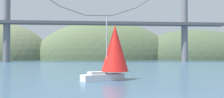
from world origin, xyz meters
TOP-DOWN VIEW (x-y plane):
  - headland_center at (5.00, 135.00)m, footprint 80.54×44.00m
  - headland_right at (60.00, 135.00)m, footprint 80.26×44.00m
  - suspension_bridge at (0.00, 95.00)m, footprint 112.14×6.00m
  - sailboat_red_spinnaker at (-1.47, 16.86)m, footprint 7.00×5.20m

SIDE VIEW (x-z plane):
  - headland_center at x=5.00m, z-range -22.52..22.52m
  - headland_right at x=60.00m, z-range -18.00..18.00m
  - sailboat_red_spinnaker at x=-1.47m, z-range -0.23..7.95m
  - suspension_bridge at x=0.00m, z-range -2.33..39.61m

